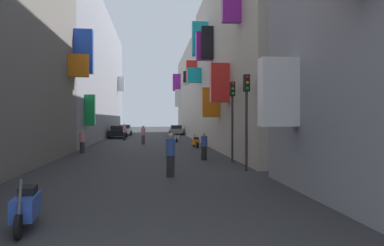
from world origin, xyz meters
TOP-DOWN VIEW (x-y plane):
  - ground_plane at (0.00, 30.00)m, footprint 140.00×140.00m
  - building_left_mid_b at (-8.00, 41.28)m, footprint 7.03×37.44m
  - building_right_mid_b at (7.98, 18.18)m, footprint 7.25×12.88m
  - building_right_mid_c at (7.98, 29.22)m, footprint 7.32×9.23m
  - building_right_far at (7.99, 46.93)m, footprint 7.28×26.17m
  - parked_car_grey at (3.78, 47.71)m, footprint 1.89×4.19m
  - parked_car_black at (-3.76, 40.10)m, footprint 2.00×4.34m
  - parked_car_white at (-3.53, 47.53)m, footprint 1.86×4.20m
  - scooter_orange at (3.85, 24.80)m, footprint 0.53×1.91m
  - scooter_blue at (-2.27, 4.49)m, footprint 0.59×1.90m
  - scooter_silver at (2.82, 31.87)m, footprint 0.57×1.97m
  - pedestrian_crossing at (1.11, 10.71)m, footprint 0.47×0.47m
  - pedestrian_near_left at (-4.32, 21.04)m, footprint 0.54×0.54m
  - pedestrian_near_right at (3.29, 16.27)m, footprint 0.51×0.51m
  - pedestrian_mid_street at (-2.61, 35.09)m, footprint 0.48×0.48m
  - pedestrian_far_away at (-0.45, 28.95)m, footprint 0.41×0.41m
  - traffic_light_near_corner at (4.55, 11.93)m, footprint 0.26×0.34m
  - traffic_light_far_corner at (4.59, 14.87)m, footprint 0.26×0.34m

SIDE VIEW (x-z plane):
  - ground_plane at x=0.00m, z-range 0.00..0.00m
  - scooter_blue at x=-2.27m, z-range -0.10..1.03m
  - scooter_orange at x=3.85m, z-range -0.10..1.03m
  - scooter_silver at x=2.82m, z-range -0.10..1.03m
  - parked_car_grey at x=3.78m, z-range 0.04..1.44m
  - pedestrian_near_right at x=3.29m, z-range -0.01..1.54m
  - pedestrian_near_left at x=-4.32m, z-range -0.01..1.55m
  - parked_car_black at x=-3.76m, z-range 0.04..1.51m
  - parked_car_white at x=-3.53m, z-range 0.03..1.52m
  - pedestrian_far_away at x=-0.45m, z-range 0.00..1.70m
  - pedestrian_crossing at x=1.11m, z-range 0.00..1.76m
  - pedestrian_mid_street at x=-2.61m, z-range 0.00..1.76m
  - traffic_light_far_corner at x=4.59m, z-range 0.77..5.05m
  - traffic_light_near_corner at x=4.55m, z-range 0.77..5.06m
  - building_right_far at x=7.99m, z-range 0.00..12.06m
  - building_right_mid_c at x=7.98m, z-range 0.01..13.24m
  - building_left_mid_b at x=-8.00m, z-range 0.00..15.35m
  - building_right_mid_b at x=7.98m, z-range -0.01..16.37m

